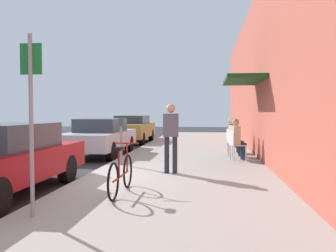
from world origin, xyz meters
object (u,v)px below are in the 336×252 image
object	(u,v)px
seated_patron_0	(237,138)
pedestrian_standing	(171,132)
parked_car_0	(0,159)
cafe_chair_2	(231,139)
cafe_chair_0	(235,144)
street_sign	(31,111)
seated_patron_1	(235,136)
cafe_chair_1	(233,142)
parked_car_1	(100,136)
bicycle_0	(121,174)
parked_car_2	(132,128)
seated_patron_2	(233,134)
parking_meter	(121,138)

from	to	relation	value
seated_patron_0	pedestrian_standing	bearing A→B (deg)	-125.14
parked_car_0	cafe_chair_2	distance (m)	8.28
parked_car_0	cafe_chair_0	size ratio (longest dim) A/B	5.06
street_sign	seated_patron_1	distance (m)	7.97
seated_patron_0	cafe_chair_1	size ratio (longest dim) A/B	1.48
parked_car_0	parked_car_1	bearing A→B (deg)	90.00
parked_car_0	parked_car_1	xyz separation A→B (m)	(0.00, 6.28, -0.01)
parked_car_1	bicycle_0	xyz separation A→B (m)	(2.42, -6.39, -0.23)
parked_car_0	parked_car_2	size ratio (longest dim) A/B	1.00
street_sign	parked_car_0	bearing A→B (deg)	133.42
street_sign	bicycle_0	xyz separation A→B (m)	(0.92, 1.47, -1.16)
cafe_chair_1	seated_patron_1	xyz separation A→B (m)	(0.06, 0.02, 0.19)
seated_patron_0	cafe_chair_1	bearing A→B (deg)	93.97
seated_patron_0	pedestrian_standing	xyz separation A→B (m)	(-1.81, -2.58, 0.30)
bicycle_0	cafe_chair_1	size ratio (longest dim) A/B	1.97
parked_car_0	seated_patron_2	bearing A→B (deg)	53.86
parked_car_0	street_sign	bearing A→B (deg)	-46.58
cafe_chair_1	cafe_chair_2	world-z (taller)	same
seated_patron_0	seated_patron_1	size ratio (longest dim) A/B	1.00
bicycle_0	cafe_chair_2	size ratio (longest dim) A/B	1.97
parked_car_1	seated_patron_2	world-z (taller)	seated_patron_2
parked_car_1	parked_car_2	size ratio (longest dim) A/B	1.00
cafe_chair_2	seated_patron_2	bearing A→B (deg)	4.49
street_sign	cafe_chair_0	distance (m)	7.20
bicycle_0	cafe_chair_1	bearing A→B (deg)	66.84
parked_car_2	seated_patron_2	world-z (taller)	parked_car_2
seated_patron_0	seated_patron_2	xyz separation A→B (m)	(-0.00, 1.99, 0.00)
cafe_chair_0	seated_patron_2	world-z (taller)	seated_patron_2
street_sign	cafe_chair_1	xyz separation A→B (m)	(3.35, 7.14, -1.02)
cafe_chair_1	cafe_chair_2	distance (m)	1.16
parked_car_2	seated_patron_0	size ratio (longest dim) A/B	3.41
bicycle_0	pedestrian_standing	bearing A→B (deg)	73.51
bicycle_0	seated_patron_1	world-z (taller)	seated_patron_1
street_sign	bicycle_0	distance (m)	2.09
parking_meter	bicycle_0	size ratio (longest dim) A/B	0.77
parking_meter	cafe_chair_0	bearing A→B (deg)	22.84
cafe_chair_0	seated_patron_1	distance (m)	0.88
pedestrian_standing	seated_patron_2	bearing A→B (deg)	68.35
seated_patron_2	bicycle_0	bearing A→B (deg)	-109.98
parking_meter	cafe_chair_2	size ratio (longest dim) A/B	1.52
street_sign	bicycle_0	size ratio (longest dim) A/B	1.52
parking_meter	pedestrian_standing	distance (m)	1.95
parked_car_1	bicycle_0	bearing A→B (deg)	-69.24
cafe_chair_2	bicycle_0	bearing A→B (deg)	-109.54
parked_car_0	parked_car_2	distance (m)	11.72
parked_car_1	bicycle_0	world-z (taller)	parked_car_1
parking_meter	seated_patron_2	distance (m)	4.77
parked_car_2	parking_meter	world-z (taller)	parking_meter
parked_car_0	seated_patron_0	world-z (taller)	seated_patron_0
street_sign	seated_patron_2	distance (m)	9.01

